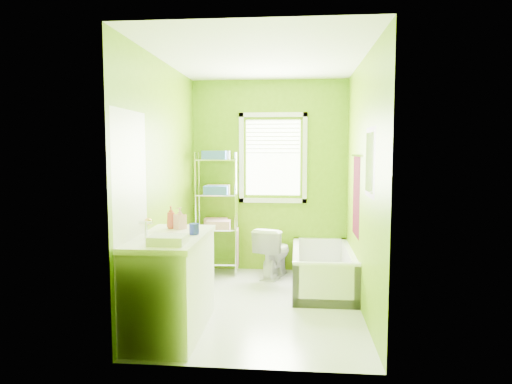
# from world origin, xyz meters

# --- Properties ---
(ground) EXTENTS (2.90, 2.90, 0.00)m
(ground) POSITION_xyz_m (0.00, 0.00, 0.00)
(ground) COLOR silver
(ground) RESTS_ON ground
(room_envelope) EXTENTS (2.14, 2.94, 2.62)m
(room_envelope) POSITION_xyz_m (0.00, 0.00, 1.55)
(room_envelope) COLOR #608F06
(room_envelope) RESTS_ON ground
(window) EXTENTS (0.92, 0.05, 1.22)m
(window) POSITION_xyz_m (0.05, 1.42, 1.61)
(window) COLOR white
(window) RESTS_ON ground
(door) EXTENTS (0.09, 0.80, 2.00)m
(door) POSITION_xyz_m (-1.04, -1.00, 1.00)
(door) COLOR white
(door) RESTS_ON ground
(right_wall_decor) EXTENTS (0.04, 1.48, 1.17)m
(right_wall_decor) POSITION_xyz_m (1.04, -0.02, 1.32)
(right_wall_decor) COLOR #430713
(right_wall_decor) RESTS_ON ground
(bathtub) EXTENTS (0.71, 1.52, 0.49)m
(bathtub) POSITION_xyz_m (0.69, 0.65, 0.16)
(bathtub) COLOR white
(bathtub) RESTS_ON ground
(toilet) EXTENTS (0.55, 0.73, 0.66)m
(toilet) POSITION_xyz_m (0.08, 1.11, 0.33)
(toilet) COLOR white
(toilet) RESTS_ON ground
(vanity) EXTENTS (0.61, 1.19, 1.12)m
(vanity) POSITION_xyz_m (-0.76, -0.81, 0.48)
(vanity) COLOR white
(vanity) RESTS_ON ground
(wire_shelf_unit) EXTENTS (0.57, 0.46, 1.65)m
(wire_shelf_unit) POSITION_xyz_m (-0.67, 1.21, 1.01)
(wire_shelf_unit) COLOR silver
(wire_shelf_unit) RESTS_ON ground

